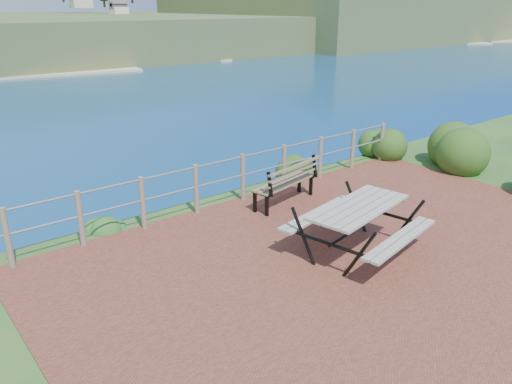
% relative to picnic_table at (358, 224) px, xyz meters
% --- Properties ---
extents(ground, '(10.00, 7.00, 0.12)m').
position_rel_picnic_table_xyz_m(ground, '(-0.02, -0.28, -0.53)').
color(ground, brown).
rests_on(ground, ground).
extents(safety_railing, '(9.40, 0.10, 1.00)m').
position_rel_picnic_table_xyz_m(safety_railing, '(-0.02, 3.07, 0.04)').
color(safety_railing, '#6B5B4C').
rests_on(safety_railing, ground).
extents(distant_bay, '(290.00, 232.36, 24.00)m').
position_rel_picnic_table_xyz_m(distant_bay, '(173.05, 202.33, -2.06)').
color(distant_bay, '#43552A').
rests_on(distant_bay, ground).
extents(picnic_table, '(2.08, 1.69, 0.83)m').
position_rel_picnic_table_xyz_m(picnic_table, '(0.00, 0.00, 0.00)').
color(picnic_table, gray).
rests_on(picnic_table, ground).
extents(park_bench, '(1.68, 0.71, 0.92)m').
position_rel_picnic_table_xyz_m(park_bench, '(0.52, 2.38, 0.08)').
color(park_bench, brown).
rests_on(park_bench, ground).
extents(shrub_right_front, '(1.32, 1.32, 1.88)m').
position_rel_picnic_table_xyz_m(shrub_right_front, '(5.47, 1.42, -0.53)').
color(shrub_right_front, '#214214').
rests_on(shrub_right_front, ground).
extents(shrub_right_edge, '(0.94, 0.94, 1.34)m').
position_rel_picnic_table_xyz_m(shrub_right_edge, '(4.93, 3.31, -0.53)').
color(shrub_right_edge, '#214214').
rests_on(shrub_right_edge, ground).
extents(shrub_lip_west, '(0.67, 0.67, 0.38)m').
position_rel_picnic_table_xyz_m(shrub_lip_west, '(-2.86, 3.50, -0.53)').
color(shrub_lip_west, '#21541F').
rests_on(shrub_lip_west, ground).
extents(shrub_lip_east, '(0.87, 0.87, 0.65)m').
position_rel_picnic_table_xyz_m(shrub_lip_east, '(2.16, 3.79, -0.53)').
color(shrub_lip_east, '#214214').
rests_on(shrub_lip_east, ground).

